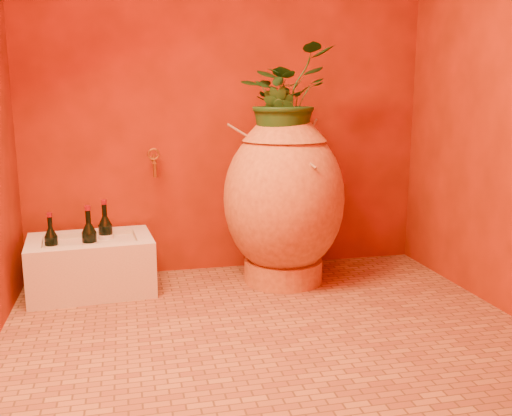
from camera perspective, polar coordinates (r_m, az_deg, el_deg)
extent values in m
plane|color=#985C32|center=(2.83, 1.07, -11.79)|extent=(2.50, 2.50, 0.00)
cube|color=#621A05|center=(3.58, -2.84, 13.60)|extent=(2.50, 0.02, 2.50)
cylinder|color=#CC8239|center=(3.46, 2.73, -6.21)|extent=(0.48, 0.48, 0.13)
ellipsoid|color=#CC8239|center=(3.35, 2.80, 0.87)|extent=(0.74, 0.74, 0.89)
cone|color=#CC8239|center=(3.30, 2.87, 7.91)|extent=(0.51, 0.51, 0.13)
torus|color=#CC8239|center=(3.30, 2.88, 9.26)|extent=(0.31, 0.31, 0.06)
cylinder|color=olive|center=(3.24, 1.72, 5.63)|extent=(0.49, 0.24, 0.32)
cylinder|color=olive|center=(3.19, 3.09, 6.22)|extent=(0.22, 0.42, 0.22)
cylinder|color=olive|center=(3.26, 4.94, 6.66)|extent=(0.25, 0.32, 0.24)
cube|color=beige|center=(3.39, -16.14, -5.71)|extent=(0.72, 0.51, 0.28)
cube|color=beige|center=(3.53, -16.13, -2.38)|extent=(0.68, 0.14, 0.03)
cube|color=beige|center=(3.17, -16.46, -3.97)|extent=(0.68, 0.14, 0.03)
cube|color=beige|center=(3.38, -21.30, -3.33)|extent=(0.11, 0.29, 0.03)
cube|color=beige|center=(3.34, -11.22, -2.91)|extent=(0.11, 0.29, 0.03)
cylinder|color=black|center=(3.28, -16.26, -3.98)|extent=(0.08, 0.08, 0.19)
cone|color=black|center=(3.25, -16.38, -1.92)|extent=(0.08, 0.08, 0.05)
cylinder|color=black|center=(3.23, -16.44, -0.82)|extent=(0.03, 0.03, 0.07)
cylinder|color=maroon|center=(3.22, -16.49, 0.00)|extent=(0.03, 0.03, 0.03)
cylinder|color=silver|center=(3.28, -16.26, -3.98)|extent=(0.08, 0.08, 0.08)
cylinder|color=black|center=(3.33, -19.72, -4.12)|extent=(0.07, 0.07, 0.17)
cone|color=black|center=(3.31, -19.85, -2.32)|extent=(0.07, 0.07, 0.05)
cylinder|color=black|center=(3.30, -19.92, -1.37)|extent=(0.02, 0.02, 0.07)
cylinder|color=maroon|center=(3.29, -19.97, -0.65)|extent=(0.03, 0.03, 0.02)
cylinder|color=silver|center=(3.33, -19.72, -4.12)|extent=(0.07, 0.07, 0.08)
cylinder|color=black|center=(3.43, -14.77, -3.22)|extent=(0.08, 0.08, 0.19)
cone|color=black|center=(3.40, -14.87, -1.25)|extent=(0.08, 0.08, 0.05)
cylinder|color=black|center=(3.39, -14.93, -0.21)|extent=(0.03, 0.03, 0.07)
cylinder|color=maroon|center=(3.38, -14.97, 0.58)|extent=(0.03, 0.03, 0.03)
cylinder|color=silver|center=(3.43, -14.77, -3.22)|extent=(0.08, 0.08, 0.08)
cylinder|color=olive|center=(3.48, -10.18, 4.52)|extent=(0.02, 0.14, 0.02)
cylinder|color=olive|center=(3.42, -10.09, 3.71)|extent=(0.02, 0.02, 0.08)
torus|color=olive|center=(3.47, -10.20, 5.33)|extent=(0.07, 0.01, 0.07)
cylinder|color=olive|center=(3.48, -10.19, 4.92)|extent=(0.01, 0.01, 0.05)
imported|color=#184318|center=(3.31, 2.83, 10.92)|extent=(0.71, 0.69, 0.60)
imported|color=#184318|center=(3.22, 2.12, 8.61)|extent=(0.26, 0.27, 0.38)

